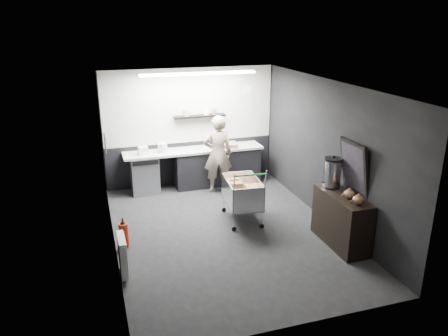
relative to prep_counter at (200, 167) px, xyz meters
name	(u,v)px	position (x,y,z in m)	size (l,w,h in m)	color
floor	(226,232)	(-0.14, -2.42, -0.46)	(5.50, 5.50, 0.00)	black
ceiling	(226,85)	(-0.14, -2.42, 2.24)	(5.50, 5.50, 0.00)	beige
wall_back	(190,127)	(-0.14, 0.33, 0.89)	(5.50, 5.50, 0.00)	black
wall_front	(297,232)	(-0.14, -5.17, 0.89)	(5.50, 5.50, 0.00)	black
wall_left	(109,174)	(-2.14, -2.42, 0.89)	(5.50, 5.50, 0.00)	black
wall_right	(327,152)	(1.86, -2.42, 0.89)	(5.50, 5.50, 0.00)	black
kitchen_wall_panel	(190,106)	(-0.14, 0.31, 1.39)	(3.95, 0.02, 1.70)	silver
dado_panel	(191,162)	(-0.14, 0.31, 0.04)	(3.95, 0.02, 1.00)	black
floating_shelf	(200,116)	(0.06, 0.20, 1.16)	(1.20, 0.22, 0.04)	black
wall_clock	(248,90)	(1.26, 0.30, 1.69)	(0.20, 0.20, 0.03)	white
poster	(105,142)	(-2.12, -1.12, 1.09)	(0.02, 0.30, 0.40)	silver
poster_red_band	(105,138)	(-2.11, -1.12, 1.16)	(0.01, 0.22, 0.10)	red
radiator	(122,255)	(-2.08, -3.32, -0.11)	(0.10, 0.50, 0.60)	white
ceiling_strip	(199,74)	(-0.14, -0.57, 2.21)	(2.40, 0.20, 0.04)	white
prep_counter	(200,167)	(0.00, 0.00, 0.00)	(3.20, 0.61, 0.90)	black
person	(218,154)	(0.30, -0.45, 0.42)	(0.64, 0.42, 1.76)	#B8AD92
shopping_cart	(242,194)	(0.31, -2.03, 0.08)	(0.70, 1.07, 1.14)	silver
sideboard	(342,213)	(1.63, -3.42, 0.13)	(0.53, 1.23, 1.84)	black
fire_extinguisher	(124,234)	(-1.99, -2.46, -0.20)	(0.16, 0.16, 0.53)	red
cardboard_box	(226,145)	(0.62, -0.05, 0.49)	(0.49, 0.37, 0.10)	#93724E
pink_tub	(163,148)	(-0.85, 0.00, 0.54)	(0.20, 0.20, 0.20)	silver
white_container	(143,151)	(-1.29, -0.05, 0.53)	(0.20, 0.16, 0.18)	white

